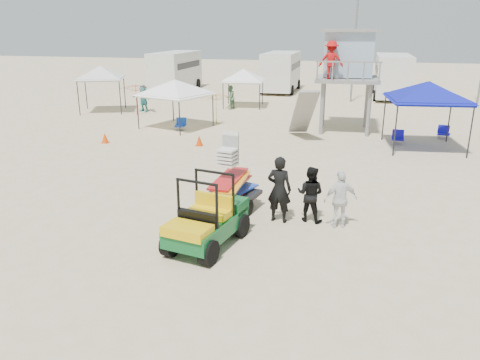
% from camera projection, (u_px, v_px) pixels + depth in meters
% --- Properties ---
extents(ground, '(140.00, 140.00, 0.00)m').
position_uv_depth(ground, '(187.00, 273.00, 10.61)').
color(ground, beige).
rests_on(ground, ground).
extents(utility_cart, '(1.65, 2.60, 1.83)m').
position_uv_depth(utility_cart, '(205.00, 215.00, 11.64)').
color(utility_cart, '#0D5323').
rests_on(utility_cart, ground).
extents(surf_trailer, '(1.63, 2.48, 2.16)m').
position_uv_depth(surf_trailer, '(230.00, 184.00, 13.78)').
color(surf_trailer, black).
rests_on(surf_trailer, ground).
extents(man_left, '(0.75, 0.54, 1.92)m').
position_uv_depth(man_left, '(279.00, 189.00, 13.13)').
color(man_left, black).
rests_on(man_left, ground).
extents(man_mid, '(0.90, 0.76, 1.62)m').
position_uv_depth(man_mid, '(310.00, 194.00, 13.22)').
color(man_mid, black).
rests_on(man_mid, ground).
extents(man_right, '(1.03, 0.75, 1.63)m').
position_uv_depth(man_right, '(340.00, 199.00, 12.79)').
color(man_right, white).
rests_on(man_right, ground).
extents(lifeguard_tower, '(3.30, 3.30, 5.07)m').
position_uv_depth(lifeguard_tower, '(346.00, 58.00, 24.06)').
color(lifeguard_tower, gray).
rests_on(lifeguard_tower, ground).
extents(canopy_blue, '(3.54, 3.54, 3.44)m').
position_uv_depth(canopy_blue, '(429.00, 84.00, 20.54)').
color(canopy_blue, black).
rests_on(canopy_blue, ground).
extents(canopy_white_a, '(3.87, 3.87, 3.02)m').
position_uv_depth(canopy_white_a, '(175.00, 82.00, 25.10)').
color(canopy_white_a, black).
rests_on(canopy_white_a, ground).
extents(canopy_white_b, '(3.51, 3.51, 3.35)m').
position_uv_depth(canopy_white_b, '(100.00, 68.00, 29.89)').
color(canopy_white_b, black).
rests_on(canopy_white_b, ground).
extents(canopy_white_c, '(2.92, 2.92, 2.98)m').
position_uv_depth(canopy_white_c, '(243.00, 71.00, 31.88)').
color(canopy_white_c, black).
rests_on(canopy_white_c, ground).
extents(umbrella_a, '(2.62, 2.65, 1.94)m').
position_uv_depth(umbrella_a, '(136.00, 100.00, 29.25)').
color(umbrella_a, red).
rests_on(umbrella_a, ground).
extents(umbrella_b, '(2.60, 2.62, 1.77)m').
position_uv_depth(umbrella_b, '(216.00, 109.00, 26.52)').
color(umbrella_b, orange).
rests_on(umbrella_b, ground).
extents(cone_near, '(0.34, 0.34, 0.50)m').
position_uv_depth(cone_near, '(199.00, 140.00, 21.85)').
color(cone_near, red).
rests_on(cone_near, ground).
extents(cone_far, '(0.34, 0.34, 0.50)m').
position_uv_depth(cone_far, '(105.00, 138.00, 22.37)').
color(cone_far, '#EA4107').
rests_on(cone_far, ground).
extents(beach_chair_a, '(0.63, 0.68, 0.64)m').
position_uv_depth(beach_chair_a, '(181.00, 124.00, 25.26)').
color(beach_chair_a, '#103FB0').
rests_on(beach_chair_a, ground).
extents(beach_chair_b, '(0.59, 0.63, 0.64)m').
position_uv_depth(beach_chair_b, '(398.00, 137.00, 22.29)').
color(beach_chair_b, '#1710AF').
rests_on(beach_chair_b, ground).
extents(beach_chair_c, '(0.67, 0.73, 0.64)m').
position_uv_depth(beach_chair_c, '(444.00, 132.00, 23.33)').
color(beach_chair_c, '#1410B6').
rests_on(beach_chair_c, ground).
extents(rv_far_left, '(2.64, 6.80, 3.25)m').
position_uv_depth(rv_far_left, '(175.00, 69.00, 40.45)').
color(rv_far_left, silver).
rests_on(rv_far_left, ground).
extents(rv_mid_left, '(2.65, 6.50, 3.25)m').
position_uv_depth(rv_mid_left, '(281.00, 70.00, 39.76)').
color(rv_mid_left, silver).
rests_on(rv_mid_left, ground).
extents(rv_mid_right, '(2.64, 7.00, 3.25)m').
position_uv_depth(rv_mid_right, '(393.00, 74.00, 36.31)').
color(rv_mid_right, silver).
rests_on(rv_mid_right, ground).
extents(light_pole_left, '(0.14, 0.14, 8.00)m').
position_uv_depth(light_pole_left, '(355.00, 46.00, 33.55)').
color(light_pole_left, slate).
rests_on(light_pole_left, ground).
extents(distant_beachgoers, '(21.22, 11.51, 1.81)m').
position_uv_depth(distant_beachgoers, '(278.00, 102.00, 29.03)').
color(distant_beachgoers, '#4C7F54').
rests_on(distant_beachgoers, ground).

